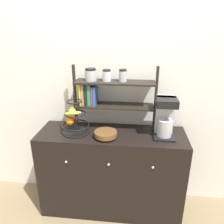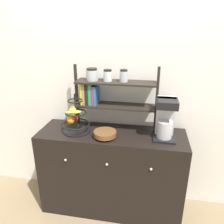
{
  "view_description": "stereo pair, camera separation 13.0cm",
  "coord_description": "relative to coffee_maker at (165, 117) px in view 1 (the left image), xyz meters",
  "views": [
    {
      "loc": [
        0.21,
        -1.63,
        1.84
      ],
      "look_at": [
        0.01,
        0.23,
        1.11
      ],
      "focal_mm": 35.0,
      "sensor_mm": 36.0,
      "label": 1
    },
    {
      "loc": [
        0.34,
        -1.62,
        1.84
      ],
      "look_at": [
        0.01,
        0.23,
        1.11
      ],
      "focal_mm": 35.0,
      "sensor_mm": 36.0,
      "label": 2
    }
  ],
  "objects": [
    {
      "name": "wall_back",
      "position": [
        -0.49,
        0.26,
        0.22
      ],
      "size": [
        7.0,
        0.05,
        2.6
      ],
      "primitive_type": "cube",
      "color": "silver",
      "rests_on": "ground_plane"
    },
    {
      "name": "ground_plane",
      "position": [
        -0.49,
        -0.25,
        -1.08
      ],
      "size": [
        12.0,
        12.0,
        0.0
      ],
      "primitive_type": "plane",
      "color": "#847051"
    },
    {
      "name": "coffee_maker",
      "position": [
        0.0,
        0.0,
        0.0
      ],
      "size": [
        0.19,
        0.23,
        0.37
      ],
      "color": "black",
      "rests_on": "sideboard"
    },
    {
      "name": "sideboard",
      "position": [
        -0.49,
        -0.02,
        -0.63
      ],
      "size": [
        1.42,
        0.47,
        0.89
      ],
      "color": "black",
      "rests_on": "ground_plane"
    },
    {
      "name": "wooden_bowl",
      "position": [
        -0.53,
        -0.11,
        -0.15
      ],
      "size": [
        0.21,
        0.21,
        0.06
      ],
      "color": "brown",
      "rests_on": "sideboard"
    },
    {
      "name": "fruit_stand",
      "position": [
        -0.85,
        -0.03,
        -0.06
      ],
      "size": [
        0.26,
        0.26,
        0.38
      ],
      "color": "black",
      "rests_on": "sideboard"
    },
    {
      "name": "shelf_hutch",
      "position": [
        -0.58,
        0.11,
        0.2
      ],
      "size": [
        0.8,
        0.2,
        0.63
      ],
      "color": "black",
      "rests_on": "sideboard"
    }
  ]
}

